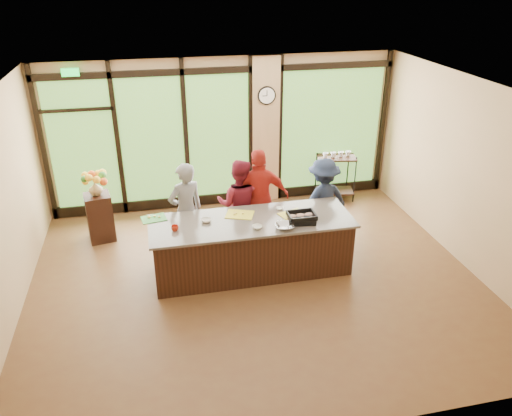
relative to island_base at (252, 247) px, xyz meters
name	(u,v)px	position (x,y,z in m)	size (l,w,h in m)	color
floor	(256,280)	(0.00, -0.30, -0.44)	(7.00, 7.00, 0.00)	brown
ceiling	(256,92)	(0.00, -0.30, 2.56)	(7.00, 7.00, 0.00)	white
back_wall	(223,134)	(0.00, 2.70, 1.06)	(7.00, 7.00, 0.00)	tan
right_wall	(469,175)	(3.50, -0.30, 1.06)	(6.00, 6.00, 0.00)	tan
window_wall	(232,139)	(0.16, 2.65, 0.95)	(6.90, 0.12, 3.00)	tan
island_base	(252,247)	(0.00, 0.00, 0.00)	(3.10, 1.00, 0.88)	black
countertop	(252,221)	(0.00, 0.00, 0.46)	(3.20, 1.10, 0.04)	#6E665B
wall_clock	(267,96)	(0.85, 2.57, 1.81)	(0.36, 0.04, 0.36)	black
cook_left	(186,211)	(-0.96, 0.70, 0.41)	(0.62, 0.41, 1.69)	slate
cook_midleft	(239,204)	(-0.04, 0.84, 0.37)	(0.79, 0.61, 1.62)	maroon
cook_midright	(260,199)	(0.32, 0.83, 0.45)	(1.04, 0.43, 1.78)	#AA231A
cook_right	(323,200)	(1.45, 0.76, 0.33)	(1.00, 0.57, 1.54)	#1B243B
roasting_pan	(301,219)	(0.75, -0.21, 0.52)	(0.42, 0.33, 0.08)	black
mixing_bowl	(285,226)	(0.44, -0.38, 0.52)	(0.29, 0.29, 0.07)	silver
cutting_board_left	(154,219)	(-1.50, 0.38, 0.49)	(0.38, 0.28, 0.01)	#378D33
cutting_board_center	(240,215)	(-0.15, 0.22, 0.49)	(0.43, 0.32, 0.01)	yellow
cutting_board_right	(293,214)	(0.68, 0.05, 0.49)	(0.41, 0.30, 0.01)	yellow
prep_bowl_near	(206,220)	(-0.70, 0.10, 0.51)	(0.16, 0.16, 0.05)	white
prep_bowl_mid	(257,227)	(0.03, -0.29, 0.50)	(0.15, 0.15, 0.05)	white
prep_bowl_far	(280,208)	(0.54, 0.28, 0.49)	(0.12, 0.12, 0.03)	white
red_ramekin	(175,228)	(-1.20, -0.09, 0.52)	(0.11, 0.11, 0.09)	#AF2711
flower_stand	(100,217)	(-2.45, 1.61, 0.00)	(0.44, 0.44, 0.88)	black
flower_vase	(95,188)	(-2.45, 1.61, 0.57)	(0.24, 0.24, 0.25)	#8F794E
bar_cart	(336,171)	(2.29, 2.32, 0.20)	(0.86, 0.59, 1.07)	black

